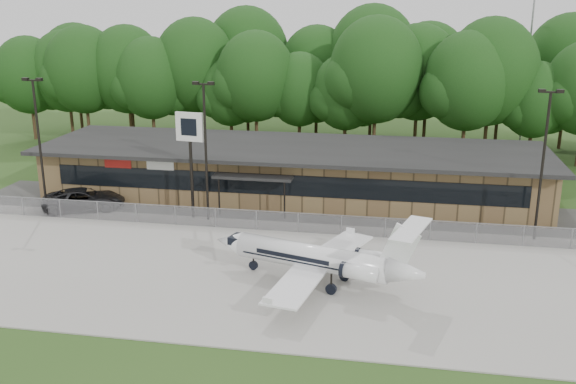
% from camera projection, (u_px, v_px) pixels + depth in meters
% --- Properties ---
extents(ground, '(160.00, 160.00, 0.00)m').
position_uv_depth(ground, '(208.00, 336.00, 31.07)').
color(ground, '#2B4B1A').
rests_on(ground, ground).
extents(apron, '(64.00, 18.00, 0.08)m').
position_uv_depth(apron, '(247.00, 270.00, 38.61)').
color(apron, '#9E9B93').
rests_on(apron, ground).
extents(parking_lot, '(50.00, 9.00, 0.06)m').
position_uv_depth(parking_lot, '(282.00, 211.00, 49.46)').
color(parking_lot, '#383835').
rests_on(parking_lot, ground).
extents(terminal, '(41.00, 11.65, 4.30)m').
position_uv_depth(terminal, '(292.00, 170.00, 53.03)').
color(terminal, brown).
rests_on(terminal, ground).
extents(fence, '(46.00, 0.04, 1.52)m').
position_uv_depth(fence, '(270.00, 221.00, 45.00)').
color(fence, gray).
rests_on(fence, ground).
extents(treeline, '(72.00, 12.00, 15.00)m').
position_uv_depth(treeline, '(321.00, 80.00, 68.55)').
color(treeline, '#143711').
rests_on(treeline, ground).
extents(radio_mast, '(0.20, 0.20, 25.00)m').
position_uv_depth(radio_mast, '(531.00, 31.00, 69.06)').
color(radio_mast, gray).
rests_on(radio_mast, ground).
extents(light_pole_left, '(1.55, 0.30, 10.23)m').
position_uv_depth(light_pole_left, '(39.00, 135.00, 47.98)').
color(light_pole_left, black).
rests_on(light_pole_left, ground).
extents(light_pole_mid, '(1.55, 0.30, 10.23)m').
position_uv_depth(light_pole_mid, '(205.00, 142.00, 45.78)').
color(light_pole_mid, black).
rests_on(light_pole_mid, ground).
extents(light_pole_right, '(1.55, 0.30, 10.23)m').
position_uv_depth(light_pole_right, '(544.00, 155.00, 41.88)').
color(light_pole_right, black).
rests_on(light_pole_right, ground).
extents(business_jet, '(12.90, 11.58, 4.37)m').
position_uv_depth(business_jet, '(319.00, 259.00, 36.26)').
color(business_jet, white).
rests_on(business_jet, ground).
extents(suv, '(6.76, 4.93, 1.71)m').
position_uv_depth(suv, '(84.00, 199.00, 49.65)').
color(suv, '#28282A').
rests_on(suv, ground).
extents(pole_sign, '(2.10, 0.53, 7.99)m').
position_uv_depth(pole_sign, '(190.00, 138.00, 46.23)').
color(pole_sign, black).
rests_on(pole_sign, ground).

